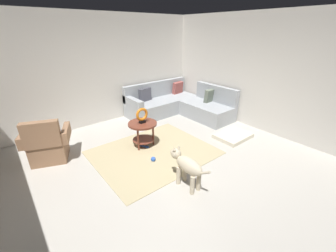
% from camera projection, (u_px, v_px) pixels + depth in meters
% --- Properties ---
extents(ground_plane, '(6.00, 6.00, 0.10)m').
position_uv_depth(ground_plane, '(170.00, 174.00, 3.81)').
color(ground_plane, '#B7B2A8').
extents(wall_back, '(6.00, 0.12, 2.70)m').
position_uv_depth(wall_back, '(95.00, 71.00, 5.31)').
color(wall_back, silver).
rests_on(wall_back, ground_plane).
extents(wall_right, '(0.12, 6.00, 2.70)m').
position_uv_depth(wall_right, '(268.00, 75.00, 4.91)').
color(wall_right, silver).
rests_on(wall_right, ground_plane).
extents(area_rug, '(2.30, 1.90, 0.01)m').
position_uv_depth(area_rug, '(154.00, 152.00, 4.37)').
color(area_rug, tan).
rests_on(area_rug, ground_plane).
extents(sectional_couch, '(2.20, 2.25, 0.88)m').
position_uv_depth(sectional_couch, '(179.00, 105.00, 6.24)').
color(sectional_couch, '#9EA3A8').
rests_on(sectional_couch, ground_plane).
extents(armchair, '(0.96, 0.85, 0.88)m').
position_uv_depth(armchair, '(48.00, 145.00, 4.00)').
color(armchair, '#936B4C').
rests_on(armchair, ground_plane).
extents(side_table, '(0.60, 0.60, 0.54)m').
position_uv_depth(side_table, '(143.00, 128.00, 4.46)').
color(side_table, brown).
rests_on(side_table, ground_plane).
extents(torus_sculpture, '(0.28, 0.08, 0.33)m').
position_uv_depth(torus_sculpture, '(142.00, 115.00, 4.34)').
color(torus_sculpture, black).
rests_on(torus_sculpture, side_table).
extents(dog_bed_mat, '(0.80, 0.60, 0.09)m').
position_uv_depth(dog_bed_mat, '(233.00, 136.00, 4.96)').
color(dog_bed_mat, beige).
rests_on(dog_bed_mat, ground_plane).
extents(dog, '(0.23, 0.85, 0.63)m').
position_uv_depth(dog, '(187.00, 166.00, 3.31)').
color(dog, beige).
rests_on(dog, ground_plane).
extents(dog_toy_ball, '(0.09, 0.09, 0.09)m').
position_uv_depth(dog_toy_ball, '(153.00, 159.00, 4.07)').
color(dog_toy_ball, blue).
rests_on(dog_toy_ball, ground_plane).
extents(dog_toy_rope, '(0.13, 0.19, 0.05)m').
position_uv_depth(dog_toy_rope, '(144.00, 146.00, 4.56)').
color(dog_toy_rope, blue).
rests_on(dog_toy_rope, ground_plane).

